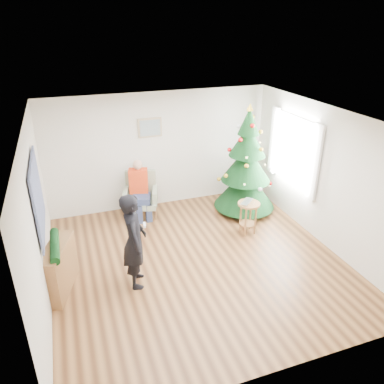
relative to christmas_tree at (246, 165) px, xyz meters
name	(u,v)px	position (x,y,z in m)	size (l,w,h in m)	color
floor	(198,261)	(-1.67, -1.52, -1.09)	(5.00, 5.00, 0.00)	brown
ceiling	(199,119)	(-1.67, -1.52, 1.51)	(5.00, 5.00, 0.00)	white
wall_back	(159,151)	(-1.67, 0.98, 0.21)	(5.00, 5.00, 0.00)	silver
wall_front	(278,290)	(-1.67, -4.02, 0.21)	(5.00, 5.00, 0.00)	silver
wall_left	(37,221)	(-4.17, -1.52, 0.21)	(5.00, 5.00, 0.00)	silver
wall_right	(324,177)	(0.83, -1.52, 0.21)	(5.00, 5.00, 0.00)	silver
window_panel	(294,151)	(0.80, -0.52, 0.41)	(0.04, 1.30, 1.40)	white
curtains	(293,151)	(0.77, -0.52, 0.41)	(0.05, 1.75, 1.50)	white
christmas_tree	(246,165)	(0.00, 0.00, 0.00)	(1.34, 1.34, 2.42)	#3F2816
stool	(248,217)	(-0.37, -0.90, -0.75)	(0.44, 0.44, 0.67)	brown
laptop	(249,202)	(-0.37, -0.90, -0.41)	(0.36, 0.24, 0.03)	silver
armchair	(141,201)	(-2.24, 0.54, -0.74)	(0.83, 0.80, 0.98)	gray
seated_person	(140,189)	(-2.25, 0.49, -0.44)	(0.47, 0.62, 1.28)	navy
standing_man	(134,241)	(-2.82, -1.74, -0.29)	(0.59, 0.39, 1.61)	black
game_controller	(144,225)	(-2.65, -1.77, -0.02)	(0.04, 0.13, 0.04)	white
console	(59,268)	(-4.00, -1.49, -0.69)	(0.30, 1.00, 0.80)	brown
garland	(55,246)	(-4.00, -1.49, -0.27)	(0.14, 0.14, 0.90)	black
tapestry	(38,197)	(-4.13, -1.22, 0.46)	(0.03, 1.50, 1.15)	black
framed_picture	(150,128)	(-1.87, 0.94, 0.76)	(0.52, 0.05, 0.42)	tan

